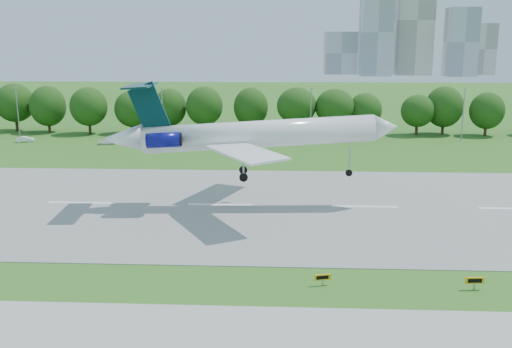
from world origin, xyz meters
name	(u,v)px	position (x,y,z in m)	size (l,w,h in m)	color
ground	(192,276)	(0.00, 0.00, 0.00)	(600.00, 600.00, 0.00)	#265817
runway	(220,205)	(0.00, 25.00, 0.04)	(400.00, 45.00, 0.08)	gray
tree_line	(249,109)	(0.00, 92.00, 6.19)	(288.40, 8.40, 10.40)	#382314
light_poles	(236,113)	(-2.50, 82.00, 6.34)	(175.90, 0.25, 12.19)	gray
skyline	(408,34)	(100.16, 390.61, 30.46)	(127.00, 52.00, 80.00)	#B2B2B7
airliner	(244,134)	(3.36, 24.84, 10.13)	(39.92, 28.96, 13.18)	white
taxi_sign_centre	(323,277)	(12.50, -1.68, 0.81)	(1.55, 0.54, 1.09)	gray
taxi_sign_right	(475,281)	(26.27, -1.95, 0.90)	(1.74, 0.37, 1.22)	gray
service_vehicle_a	(25,139)	(-51.08, 76.06, 0.65)	(1.37, 3.92, 1.29)	white
service_vehicle_b	(106,142)	(-31.16, 73.46, 0.60)	(1.43, 3.55, 1.21)	white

